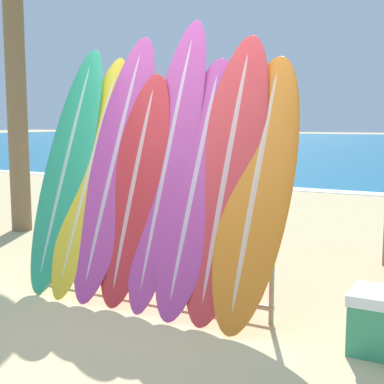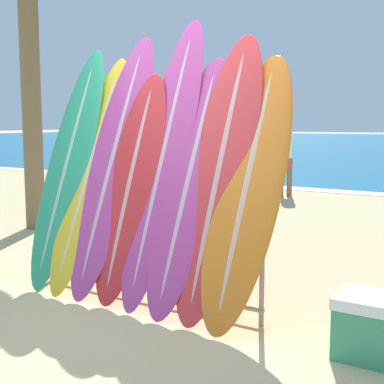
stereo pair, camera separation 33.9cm
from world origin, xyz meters
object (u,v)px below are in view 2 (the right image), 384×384
Objects in this scene: surfboard_slot_0 at (68,165)px; surfboard_slot_5 at (189,182)px; surfboard_slot_4 at (164,158)px; person_far_left at (286,152)px; surfboard_slot_2 at (114,162)px; surfboard_slot_3 at (131,185)px; surfboard_slot_1 at (90,171)px; surfboard_rack at (143,248)px; cooler_box at (382,329)px; surfboard_slot_7 at (248,187)px; surfboard_slot_6 at (220,172)px.

surfboard_slot_0 is 1.40m from surfboard_slot_5.
surfboard_slot_5 is (0.31, -0.07, -0.18)m from surfboard_slot_4.
surfboard_slot_0 is 6.86m from person_far_left.
surfboard_slot_2 is 0.35m from surfboard_slot_3.
surfboard_slot_3 is (0.54, -0.06, -0.09)m from surfboard_slot_1.
surfboard_slot_4 is 0.36m from surfboard_slot_5.
surfboard_rack reaches higher than cooler_box.
surfboard_slot_4 is 1.46× the size of person_far_left.
surfboard_slot_5 is (0.85, -0.04, -0.13)m from surfboard_slot_2.
surfboard_slot_1 reaches higher than person_far_left.
surfboard_slot_4 is 1.18× the size of surfboard_slot_7.
surfboard_slot_2 is 1.12× the size of surfboard_slot_5.
surfboard_slot_1 reaches higher than surfboard_slot_7.
surfboard_slot_0 is at bearing -179.41° from surfboard_slot_6.
surfboard_slot_7 is 7.29m from person_far_left.
surfboard_slot_2 is 1.39× the size of person_far_left.
surfboard_slot_0 reaches higher than surfboard_rack.
surfboard_slot_3 is at bearing 175.70° from cooler_box.
person_far_left reaches higher than surfboard_rack.
surfboard_rack is at bearing -96.20° from person_far_left.
surfboard_slot_0 reaches higher than surfboard_slot_5.
cooler_box is at bearing -7.42° from surfboard_slot_5.
surfboard_slot_5 is at bearing -12.69° from surfboard_slot_4.
surfboard_slot_4 is (1.09, 0.05, 0.10)m from surfboard_slot_0.
surfboard_slot_5 is at bearing -92.70° from person_far_left.
surfboard_slot_7 reaches higher than surfboard_rack.
surfboard_slot_0 is at bearing -177.25° from surfboard_slot_4.
surfboard_rack is 1.19m from surfboard_slot_0.
surfboard_rack is 1.00× the size of surfboard_slot_6.
surfboard_slot_2 is at bearing 161.60° from surfboard_slot_3.
surfboard_slot_3 is at bearing -175.40° from surfboard_slot_5.
surfboard_slot_0 reaches higher than surfboard_slot_3.
person_far_left is at bearing 96.95° from surfboard_slot_1.
surfboard_slot_7 is (0.54, -0.00, -0.00)m from surfboard_slot_5.
surfboard_slot_6 is at bearing 169.78° from cooler_box.
surfboard_slot_1 is 1.03× the size of surfboard_slot_7.
person_far_left is (-1.10, 6.80, -0.26)m from surfboard_slot_2.
person_far_left is (-2.49, 6.85, -0.13)m from surfboard_slot_7.
surfboard_slot_1 is at bearing 173.35° from surfboard_slot_3.
surfboard_slot_1 is at bearing 175.24° from cooler_box.
surfboard_slot_6 is (0.27, 0.03, 0.09)m from surfboard_slot_5.
surfboard_slot_4 reaches higher than surfboard_slot_3.
surfboard_rack is at bearing -7.77° from surfboard_slot_1.
surfboard_slot_4 is at bearing 176.46° from surfboard_slot_6.
surfboard_slot_2 reaches higher than surfboard_slot_5.
surfboard_slot_5 is 0.28m from surfboard_slot_6.
surfboard_slot_2 is 0.95× the size of surfboard_slot_4.
person_far_left is at bearing 109.97° from surfboard_slot_7.
surfboard_slot_3 is 0.87× the size of surfboard_slot_6.
surfboard_slot_5 is (1.12, -0.02, -0.03)m from surfboard_slot_1.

